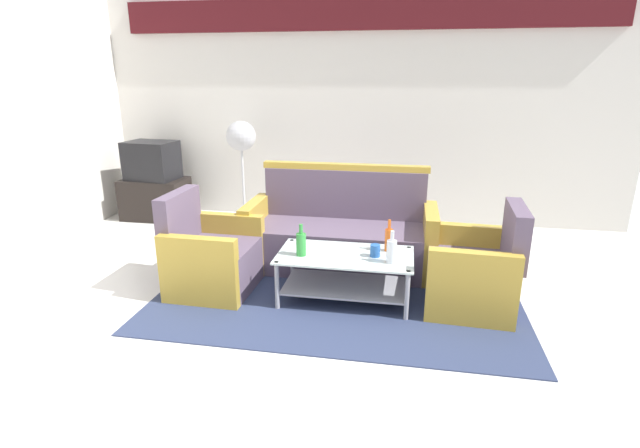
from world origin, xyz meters
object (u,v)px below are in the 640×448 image
bottle_orange (389,239)px  bottle_green (301,244)px  coffee_table (345,270)px  tv_stand (156,199)px  pedestal_fan (241,142)px  couch (341,236)px  cup (375,251)px  armchair_right (474,273)px  television (152,160)px  bottle_clear (392,251)px  armchair_left (211,258)px

bottle_orange → bottle_green: bottle_orange is taller
coffee_table → tv_stand: tv_stand is taller
tv_stand → pedestal_fan: bearing=2.4°
bottle_green → tv_stand: bottle_green is taller
couch → coffee_table: size_ratio=1.64×
bottle_orange → pedestal_fan: 2.67m
bottle_orange → pedestal_fan: pedestal_fan is taller
cup → bottle_orange: bearing=56.1°
armchair_right → television: 4.22m
coffee_table → cup: 0.31m
couch → bottle_clear: 1.01m
bottle_orange → pedestal_fan: size_ratio=0.21×
couch → bottle_clear: bearing=121.4°
armchair_left → tv_stand: armchair_left is taller
television → coffee_table: bearing=150.5°
armchair_left → bottle_green: (0.82, -0.11, 0.22)m
bottle_clear → television: (-3.10, 2.04, 0.25)m
bottle_clear → cup: 0.18m
couch → pedestal_fan: bearing=-41.4°
bottle_orange → bottle_clear: bottle_orange is taller
bottle_clear → pedestal_fan: bearing=132.6°
bottle_green → television: size_ratio=0.41×
bottle_orange → tv_stand: (-3.07, 1.78, -0.25)m
television → armchair_right: bearing=159.6°
cup → pedestal_fan: 2.72m
television → tv_stand: bearing=90.0°
couch → tv_stand: 2.85m
armchair_right → bottle_orange: armchair_right is taller
armchair_left → cup: bearing=90.3°
coffee_table → couch: bearing=100.8°
pedestal_fan → bottle_clear: bearing=-47.4°
bottle_orange → television: (-3.07, 1.78, 0.25)m
coffee_table → bottle_orange: 0.44m
cup → television: bearing=147.0°
coffee_table → bottle_green: 0.43m
bottle_green → tv_stand: 3.12m
armchair_left → bottle_orange: size_ratio=3.15×
armchair_right → couch: bearing=64.0°
bottle_green → cup: 0.60m
armchair_left → pedestal_fan: size_ratio=0.67×
cup → tv_stand: (-2.97, 1.93, -0.20)m
armchair_right → bottle_orange: (-0.69, 0.07, 0.22)m
bottle_green → cup: bearing=7.7°
armchair_left → tv_stand: bearing=-139.3°
couch → bottle_green: (-0.21, -0.82, 0.19)m
bottle_green → cup: (0.59, 0.08, -0.05)m
pedestal_fan → couch: bearing=-41.5°
bottle_green → cup: bottle_green is taller
armchair_right → bottle_clear: (-0.66, -0.19, 0.22)m
coffee_table → television: size_ratio=1.72×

